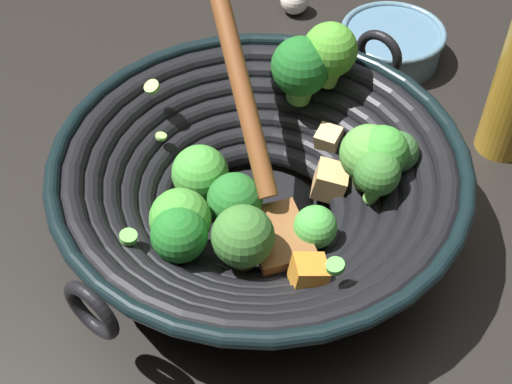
{
  "coord_description": "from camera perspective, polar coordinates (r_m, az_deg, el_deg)",
  "views": [
    {
      "loc": [
        -0.15,
        0.42,
        0.53
      ],
      "look_at": [
        0.01,
        -0.01,
        0.03
      ],
      "focal_mm": 49.18,
      "sensor_mm": 36.0,
      "label": 1
    }
  ],
  "objects": [
    {
      "name": "wok",
      "position": [
        0.64,
        0.48,
        1.05
      ],
      "size": [
        0.38,
        0.41,
        0.21
      ],
      "color": "black",
      "rests_on": "ground"
    },
    {
      "name": "garlic_bulb",
      "position": [
        0.96,
        3.15,
        15.32
      ],
      "size": [
        0.04,
        0.04,
        0.04
      ],
      "primitive_type": "sphere",
      "color": "silver",
      "rests_on": "ground"
    },
    {
      "name": "ground_plane",
      "position": [
        0.69,
        0.27,
        -2.64
      ],
      "size": [
        4.0,
        4.0,
        0.0
      ],
      "primitive_type": "plane",
      "color": "black"
    },
    {
      "name": "prep_bowl",
      "position": [
        0.89,
        10.98,
        11.85
      ],
      "size": [
        0.13,
        0.13,
        0.04
      ],
      "color": "slate",
      "rests_on": "ground"
    }
  ]
}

